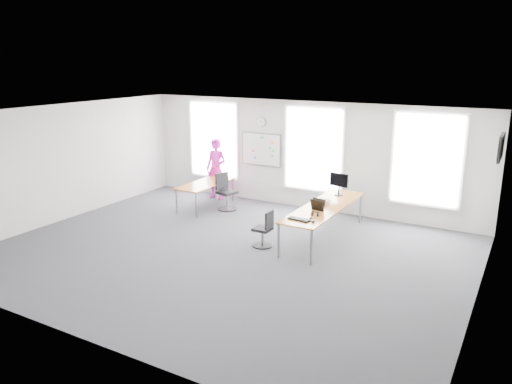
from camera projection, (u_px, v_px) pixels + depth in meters
The scene contains 24 objects.
floor at pixel (227, 253), 10.90m from camera, with size 10.00×10.00×0.00m, color #2C2C32.
ceiling at pixel (225, 115), 10.12m from camera, with size 10.00×10.00×0.00m, color white.
wall_back at pixel (304, 155), 13.87m from camera, with size 10.00×10.00×0.00m, color silver.
wall_front at pixel (74, 246), 7.15m from camera, with size 10.00×10.00×0.00m, color silver.
wall_left at pixel (64, 163), 12.89m from camera, with size 10.00×10.00×0.00m, color silver.
wall_right at pixel (484, 224), 8.12m from camera, with size 10.00×10.00×0.00m, color silver.
window_left at pixel (214, 140), 15.22m from camera, with size 1.60×0.06×2.20m, color white.
window_mid at pixel (314, 149), 13.65m from camera, with size 1.60×0.06×2.20m, color white.
window_right at pixel (427, 160), 12.22m from camera, with size 1.60×0.06×2.20m, color white.
desk_right at pixel (324, 208), 11.57m from camera, with size 0.87×3.26×0.79m.
desk_left at pixel (206, 185), 14.06m from camera, with size 0.79×1.97×0.72m.
chair_right at pixel (264, 231), 11.16m from camera, with size 0.45×0.45×0.85m.
chair_left at pixel (226, 194), 13.95m from camera, with size 0.57×0.57×1.02m.
person at pixel (216, 169), 14.89m from camera, with size 0.67×0.44×1.83m, color #C818A8.
whiteboard at pixel (261, 149), 14.47m from camera, with size 1.20×0.03×0.90m, color white.
wall_clock at pixel (261, 122), 14.27m from camera, with size 0.30×0.30×0.04m, color gray.
tv at pixel (501, 147), 10.46m from camera, with size 0.06×0.90×0.55m, color black.
keyboard at pixel (299, 219), 10.56m from camera, with size 0.50×0.18×0.02m, color black.
mouse at pixel (313, 221), 10.39m from camera, with size 0.08×0.12×0.05m, color black.
lens_cap at pixel (311, 218), 10.67m from camera, with size 0.07×0.07×0.01m, color black.
headphones at pixel (315, 214), 10.81m from camera, with size 0.17×0.09×0.10m.
laptop_sleeve at pixel (318, 205), 11.19m from camera, with size 0.34×0.23×0.27m.
paper_stack at pixel (323, 202), 11.72m from camera, with size 0.30×0.23×0.10m, color beige.
monitor at pixel (339, 182), 12.38m from camera, with size 0.51×0.21×0.57m.
Camera 1 is at (5.58, -8.54, 4.10)m, focal length 35.00 mm.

